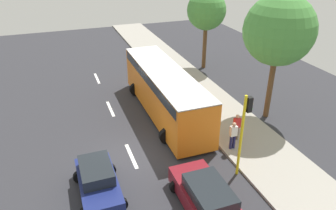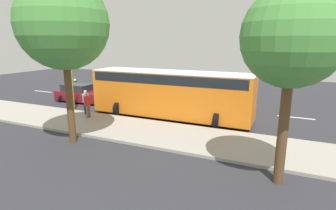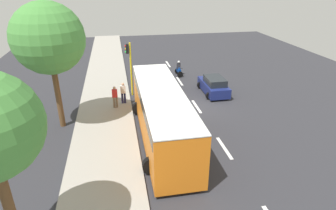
{
  "view_description": "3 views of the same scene",
  "coord_description": "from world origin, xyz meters",
  "px_view_note": "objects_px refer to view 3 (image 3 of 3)",
  "views": [
    {
      "loc": [
        -3.14,
        -14.54,
        10.85
      ],
      "look_at": [
        3.46,
        3.47,
        0.92
      ],
      "focal_mm": 34.51,
      "sensor_mm": 36.0,
      "label": 1
    },
    {
      "loc": [
        19.89,
        11.28,
        5.14
      ],
      "look_at": [
        3.43,
        3.88,
        0.85
      ],
      "focal_mm": 28.82,
      "sensor_mm": 36.0,
      "label": 2
    },
    {
      "loc": [
        5.97,
        19.56,
        9.34
      ],
      "look_at": [
        2.52,
        1.29,
        0.92
      ],
      "focal_mm": 30.59,
      "sensor_mm": 36.0,
      "label": 3
    }
  ],
  "objects_px": {
    "pedestrian_near_signal": "(123,92)",
    "pedestrian_by_tree": "(115,96)",
    "city_bus": "(162,111)",
    "traffic_light_corner": "(130,62)",
    "motorcycle": "(179,69)",
    "street_tree_north": "(48,39)",
    "car_maroon": "(159,79)",
    "car_dark_blue": "(214,86)"
  },
  "relations": [
    {
      "from": "car_dark_blue",
      "to": "street_tree_north",
      "type": "bearing_deg",
      "value": 17.21
    },
    {
      "from": "city_bus",
      "to": "traffic_light_corner",
      "type": "bearing_deg",
      "value": -79.34
    },
    {
      "from": "motorcycle",
      "to": "pedestrian_by_tree",
      "type": "bearing_deg",
      "value": 47.18
    },
    {
      "from": "motorcycle",
      "to": "pedestrian_by_tree",
      "type": "distance_m",
      "value": 9.6
    },
    {
      "from": "pedestrian_by_tree",
      "to": "city_bus",
      "type": "bearing_deg",
      "value": 120.01
    },
    {
      "from": "motorcycle",
      "to": "city_bus",
      "type": "bearing_deg",
      "value": 72.4
    },
    {
      "from": "motorcycle",
      "to": "pedestrian_by_tree",
      "type": "height_order",
      "value": "pedestrian_by_tree"
    },
    {
      "from": "car_dark_blue",
      "to": "pedestrian_near_signal",
      "type": "relative_size",
      "value": 2.3
    },
    {
      "from": "pedestrian_by_tree",
      "to": "traffic_light_corner",
      "type": "xyz_separation_m",
      "value": [
        -1.37,
        -2.64,
        1.87
      ]
    },
    {
      "from": "motorcycle",
      "to": "traffic_light_corner",
      "type": "bearing_deg",
      "value": 40.46
    },
    {
      "from": "motorcycle",
      "to": "street_tree_north",
      "type": "distance_m",
      "value": 14.57
    },
    {
      "from": "car_dark_blue",
      "to": "city_bus",
      "type": "height_order",
      "value": "city_bus"
    },
    {
      "from": "car_dark_blue",
      "to": "pedestrian_by_tree",
      "type": "xyz_separation_m",
      "value": [
        8.4,
        1.69,
        0.35
      ]
    },
    {
      "from": "car_maroon",
      "to": "traffic_light_corner",
      "type": "relative_size",
      "value": 0.97
    },
    {
      "from": "car_maroon",
      "to": "car_dark_blue",
      "type": "relative_size",
      "value": 1.12
    },
    {
      "from": "motorcycle",
      "to": "pedestrian_by_tree",
      "type": "xyz_separation_m",
      "value": [
        6.52,
        7.04,
        0.42
      ]
    },
    {
      "from": "car_maroon",
      "to": "pedestrian_by_tree",
      "type": "height_order",
      "value": "pedestrian_by_tree"
    },
    {
      "from": "car_dark_blue",
      "to": "city_bus",
      "type": "xyz_separation_m",
      "value": [
        5.63,
        6.48,
        1.14
      ]
    },
    {
      "from": "pedestrian_near_signal",
      "to": "pedestrian_by_tree",
      "type": "bearing_deg",
      "value": 47.53
    },
    {
      "from": "city_bus",
      "to": "street_tree_north",
      "type": "relative_size",
      "value": 1.36
    },
    {
      "from": "city_bus",
      "to": "pedestrian_by_tree",
      "type": "xyz_separation_m",
      "value": [
        2.77,
        -4.79,
        -0.79
      ]
    },
    {
      "from": "city_bus",
      "to": "pedestrian_near_signal",
      "type": "height_order",
      "value": "city_bus"
    },
    {
      "from": "pedestrian_near_signal",
      "to": "car_maroon",
      "type": "bearing_deg",
      "value": -133.62
    },
    {
      "from": "traffic_light_corner",
      "to": "pedestrian_by_tree",
      "type": "bearing_deg",
      "value": 62.61
    },
    {
      "from": "pedestrian_near_signal",
      "to": "traffic_light_corner",
      "type": "height_order",
      "value": "traffic_light_corner"
    },
    {
      "from": "pedestrian_by_tree",
      "to": "street_tree_north",
      "type": "bearing_deg",
      "value": 29.42
    },
    {
      "from": "car_maroon",
      "to": "car_dark_blue",
      "type": "xyz_separation_m",
      "value": [
        -4.32,
        2.63,
        -0.0
      ]
    },
    {
      "from": "car_dark_blue",
      "to": "motorcycle",
      "type": "bearing_deg",
      "value": -70.67
    },
    {
      "from": "pedestrian_near_signal",
      "to": "pedestrian_by_tree",
      "type": "distance_m",
      "value": 0.97
    },
    {
      "from": "car_dark_blue",
      "to": "street_tree_north",
      "type": "height_order",
      "value": "street_tree_north"
    },
    {
      "from": "car_maroon",
      "to": "street_tree_north",
      "type": "xyz_separation_m",
      "value": [
        7.68,
        6.34,
        5.19
      ]
    },
    {
      "from": "city_bus",
      "to": "pedestrian_by_tree",
      "type": "distance_m",
      "value": 5.59
    },
    {
      "from": "motorcycle",
      "to": "pedestrian_by_tree",
      "type": "relative_size",
      "value": 0.91
    },
    {
      "from": "city_bus",
      "to": "pedestrian_near_signal",
      "type": "relative_size",
      "value": 6.51
    },
    {
      "from": "motorcycle",
      "to": "pedestrian_near_signal",
      "type": "height_order",
      "value": "pedestrian_near_signal"
    },
    {
      "from": "car_maroon",
      "to": "traffic_light_corner",
      "type": "height_order",
      "value": "traffic_light_corner"
    },
    {
      "from": "pedestrian_by_tree",
      "to": "traffic_light_corner",
      "type": "bearing_deg",
      "value": -117.39
    },
    {
      "from": "car_maroon",
      "to": "pedestrian_near_signal",
      "type": "distance_m",
      "value": 4.98
    },
    {
      "from": "pedestrian_by_tree",
      "to": "car_dark_blue",
      "type": "bearing_deg",
      "value": -168.65
    },
    {
      "from": "car_maroon",
      "to": "street_tree_north",
      "type": "distance_m",
      "value": 11.23
    },
    {
      "from": "pedestrian_near_signal",
      "to": "pedestrian_by_tree",
      "type": "relative_size",
      "value": 1.0
    },
    {
      "from": "car_dark_blue",
      "to": "pedestrian_near_signal",
      "type": "distance_m",
      "value": 7.81
    }
  ]
}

